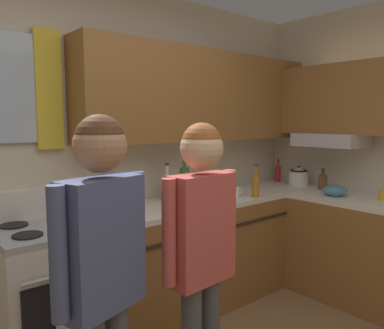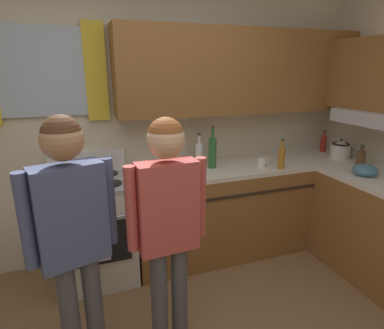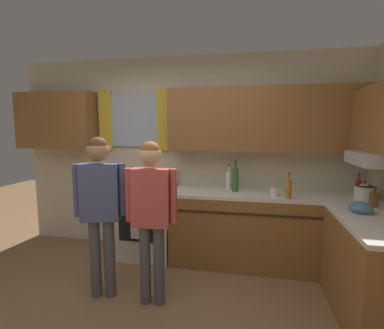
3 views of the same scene
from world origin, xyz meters
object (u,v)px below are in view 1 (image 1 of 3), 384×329
(bottle_wine_green, at_px, (184,183))
(bottle_oil_amber, at_px, (256,185))
(mug_ceramic_white, at_px, (235,192))
(adult_in_plaid, at_px, (201,240))
(mug_mustard_yellow, at_px, (384,195))
(bottle_milk_white, at_px, (167,187))
(bottle_squat_brown, at_px, (323,182))
(adult_left, at_px, (103,259))
(stove_oven, at_px, (51,291))
(bottle_sauce_red, at_px, (278,173))
(mixing_bowl, at_px, (335,191))
(stovetop_kettle, at_px, (299,176))

(bottle_wine_green, height_order, bottle_oil_amber, bottle_wine_green)
(mug_ceramic_white, xyz_separation_m, adult_in_plaid, (-1.17, -0.87, 0.03))
(mug_mustard_yellow, bearing_deg, bottle_wine_green, 141.53)
(bottle_milk_white, xyz_separation_m, mug_ceramic_white, (0.54, -0.26, -0.07))
(bottle_squat_brown, relative_size, adult_left, 0.13)
(stove_oven, xyz_separation_m, bottle_milk_white, (1.03, 0.12, 0.55))
(bottle_sauce_red, xyz_separation_m, mixing_bowl, (-0.25, -0.81, -0.05))
(bottle_squat_brown, distance_m, adult_in_plaid, 2.17)
(adult_left, bearing_deg, bottle_sauce_red, 23.28)
(mug_ceramic_white, distance_m, stovetop_kettle, 0.93)
(mug_ceramic_white, relative_size, mixing_bowl, 0.60)
(adult_left, xyz_separation_m, adult_in_plaid, (0.52, -0.02, -0.02))
(bottle_oil_amber, height_order, mixing_bowl, bottle_oil_amber)
(bottle_milk_white, relative_size, mug_mustard_yellow, 2.60)
(adult_left, bearing_deg, bottle_squat_brown, 12.48)
(stovetop_kettle, bearing_deg, bottle_sauce_red, 82.69)
(bottle_wine_green, height_order, mixing_bowl, bottle_wine_green)
(bottle_sauce_red, height_order, adult_in_plaid, adult_in_plaid)
(bottle_squat_brown, height_order, mixing_bowl, bottle_squat_brown)
(bottle_wine_green, bearing_deg, adult_in_plaid, -125.19)
(bottle_sauce_red, relative_size, mug_ceramic_white, 1.95)
(mug_ceramic_white, bearing_deg, adult_in_plaid, -143.15)
(stove_oven, distance_m, bottle_sauce_red, 2.59)
(bottle_sauce_red, relative_size, bottle_oil_amber, 0.86)
(stove_oven, height_order, adult_in_plaid, adult_in_plaid)
(stove_oven, relative_size, adult_left, 0.69)
(bottle_sauce_red, bearing_deg, bottle_squat_brown, -94.98)
(bottle_milk_white, relative_size, mug_ceramic_white, 2.49)
(stove_oven, bearing_deg, bottle_milk_white, 6.72)
(bottle_milk_white, height_order, stovetop_kettle, bottle_milk_white)
(bottle_sauce_red, xyz_separation_m, adult_in_plaid, (-2.13, -1.16, -0.02))
(bottle_wine_green, relative_size, bottle_milk_white, 1.26)
(stove_oven, xyz_separation_m, mixing_bowl, (2.28, -0.66, 0.48))
(bottle_sauce_red, xyz_separation_m, bottle_milk_white, (-1.51, -0.03, 0.03))
(bottle_milk_white, distance_m, bottle_oil_amber, 0.77)
(mixing_bowl, bearing_deg, bottle_oil_amber, 144.72)
(bottle_squat_brown, bearing_deg, mug_ceramic_white, 163.19)
(stove_oven, height_order, mug_ceramic_white, stove_oven)
(mug_ceramic_white, bearing_deg, bottle_sauce_red, 16.57)
(bottle_milk_white, xyz_separation_m, adult_in_plaid, (-0.63, -1.13, -0.04))
(adult_left, bearing_deg, mixing_bowl, 7.93)
(bottle_sauce_red, xyz_separation_m, stovetop_kettle, (-0.04, -0.29, 0.00))
(mug_mustard_yellow, bearing_deg, bottle_squat_brown, 82.92)
(mug_mustard_yellow, bearing_deg, bottle_milk_white, 140.34)
(bottle_wine_green, bearing_deg, bottle_milk_white, 126.78)
(stovetop_kettle, bearing_deg, adult_left, -161.93)
(mixing_bowl, relative_size, adult_left, 0.13)
(adult_in_plaid, bearing_deg, bottle_sauce_red, 28.57)
(adult_in_plaid, bearing_deg, bottle_oil_amber, 30.43)
(mug_ceramic_white, height_order, adult_left, adult_left)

